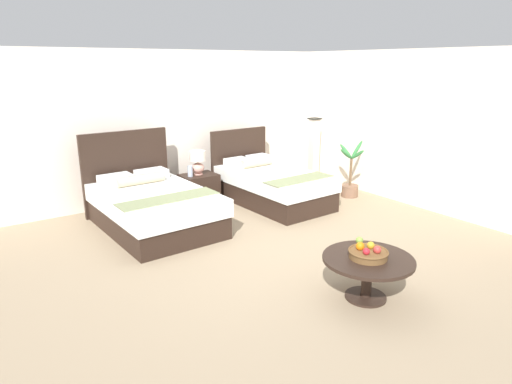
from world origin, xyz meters
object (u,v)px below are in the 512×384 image
(loose_apple, at_px, (359,240))
(potted_palm, at_px, (350,182))
(bed_near_window, at_px, (153,206))
(vase, at_px, (190,171))
(coffee_table, at_px, (368,266))
(nightstand, at_px, (199,188))
(floor_lamp_corner, at_px, (314,151))
(table_lamp, at_px, (198,161))
(fruit_bowl, at_px, (368,253))
(bed_near_corner, at_px, (271,185))

(loose_apple, relative_size, potted_palm, 0.08)
(bed_near_window, bearing_deg, vase, 35.18)
(bed_near_window, distance_m, coffee_table, 3.32)
(loose_apple, distance_m, potted_palm, 3.31)
(nightstand, distance_m, floor_lamp_corner, 2.51)
(bed_near_window, relative_size, loose_apple, 26.35)
(table_lamp, xyz_separation_m, coffee_table, (-0.17, -3.90, -0.36))
(vase, bearing_deg, bed_near_window, -144.82)
(nightstand, relative_size, fruit_bowl, 1.49)
(bed_near_corner, distance_m, loose_apple, 3.03)
(coffee_table, height_order, fruit_bowl, fruit_bowl)
(bed_near_corner, height_order, vase, bed_near_corner)
(fruit_bowl, bearing_deg, nightstand, 87.47)
(bed_near_corner, bearing_deg, table_lamp, 143.37)
(bed_near_corner, distance_m, table_lamp, 1.30)
(nightstand, relative_size, coffee_table, 0.65)
(vase, distance_m, loose_apple, 3.55)
(nightstand, bearing_deg, potted_palm, -27.86)
(bed_near_corner, xyz_separation_m, nightstand, (-0.99, 0.72, -0.07))
(coffee_table, bearing_deg, nightstand, 87.54)
(loose_apple, relative_size, floor_lamp_corner, 0.06)
(bed_near_corner, xyz_separation_m, table_lamp, (-0.99, 0.74, 0.41))
(vase, bearing_deg, potted_palm, -25.45)
(vase, relative_size, loose_apple, 2.29)
(bed_near_window, height_order, vase, bed_near_window)
(bed_near_corner, xyz_separation_m, floor_lamp_corner, (1.48, 0.57, 0.33))
(bed_near_window, height_order, floor_lamp_corner, bed_near_window)
(vase, height_order, floor_lamp_corner, floor_lamp_corner)
(floor_lamp_corner, relative_size, potted_palm, 1.28)
(bed_near_window, bearing_deg, bed_near_corner, -0.14)
(nightstand, distance_m, table_lamp, 0.48)
(bed_near_corner, relative_size, table_lamp, 5.16)
(bed_near_corner, height_order, table_lamp, bed_near_corner)
(vase, bearing_deg, floor_lamp_corner, -2.25)
(fruit_bowl, bearing_deg, bed_near_window, 106.87)
(vase, height_order, fruit_bowl, vase)
(nightstand, bearing_deg, coffee_table, -92.46)
(nightstand, height_order, table_lamp, table_lamp)
(nightstand, distance_m, potted_palm, 2.67)
(nightstand, relative_size, floor_lamp_corner, 0.46)
(fruit_bowl, xyz_separation_m, loose_apple, (0.20, 0.29, -0.01))
(potted_palm, bearing_deg, loose_apple, -135.00)
(bed_near_corner, bearing_deg, fruit_bowl, -110.20)
(bed_near_window, relative_size, floor_lamp_corner, 1.62)
(bed_near_corner, relative_size, nightstand, 3.53)
(vase, relative_size, floor_lamp_corner, 0.14)
(coffee_table, height_order, loose_apple, loose_apple)
(loose_apple, bearing_deg, table_lamp, 90.41)
(nightstand, distance_m, coffee_table, 3.89)
(floor_lamp_corner, bearing_deg, table_lamp, 176.20)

